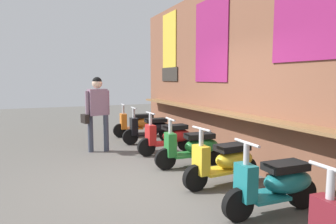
{
  "coord_description": "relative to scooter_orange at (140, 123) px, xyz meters",
  "views": [
    {
      "loc": [
        4.48,
        -1.64,
        1.71
      ],
      "look_at": [
        -1.31,
        0.88,
        1.0
      ],
      "focal_mm": 32.09,
      "sensor_mm": 36.0,
      "label": 1
    }
  ],
  "objects": [
    {
      "name": "scooter_teal",
      "position": [
        5.58,
        0.0,
        0.0
      ],
      "size": [
        0.46,
        1.4,
        0.97
      ],
      "rotation": [
        0.0,
        0.0,
        -1.61
      ],
      "color": "#197075",
      "rests_on": "ground_plane"
    },
    {
      "name": "market_stall_facade",
      "position": [
        3.9,
        0.94,
        1.46
      ],
      "size": [
        10.29,
        0.61,
        3.69
      ],
      "color": "brown",
      "rests_on": "ground_plane"
    },
    {
      "name": "scooter_black",
      "position": [
        1.02,
        0.0,
        0.0
      ],
      "size": [
        0.46,
        1.4,
        0.97
      ],
      "rotation": [
        0.0,
        0.0,
        -1.61
      ],
      "color": "black",
      "rests_on": "ground_plane"
    },
    {
      "name": "scooter_green",
      "position": [
        3.37,
        -0.0,
        0.0
      ],
      "size": [
        0.5,
        1.4,
        0.97
      ],
      "rotation": [
        0.0,
        0.0,
        -1.65
      ],
      "color": "#237533",
      "rests_on": "ground_plane"
    },
    {
      "name": "scooter_red",
      "position": [
        2.24,
        0.0,
        0.0
      ],
      "size": [
        0.47,
        1.4,
        0.97
      ],
      "rotation": [
        0.0,
        0.0,
        -1.53
      ],
      "color": "red",
      "rests_on": "ground_plane"
    },
    {
      "name": "shopper_with_handbag",
      "position": [
        1.42,
        -1.48,
        0.68
      ],
      "size": [
        0.39,
        0.68,
        1.74
      ],
      "rotation": [
        0.0,
        0.0,
        0.25
      ],
      "color": "#383D4C",
      "rests_on": "ground_plane"
    },
    {
      "name": "scooter_yellow",
      "position": [
        4.45,
        -0.0,
        0.0
      ],
      "size": [
        0.49,
        1.4,
        0.97
      ],
      "rotation": [
        0.0,
        0.0,
        -1.5
      ],
      "color": "gold",
      "rests_on": "ground_plane"
    },
    {
      "name": "scooter_orange",
      "position": [
        0.0,
        0.0,
        0.0
      ],
      "size": [
        0.49,
        1.4,
        0.97
      ],
      "rotation": [
        0.0,
        0.0,
        -1.64
      ],
      "color": "orange",
      "rests_on": "ground_plane"
    },
    {
      "name": "ground_plane",
      "position": [
        3.9,
        -1.08,
        -0.39
      ],
      "size": [
        28.8,
        28.8,
        0.0
      ],
      "primitive_type": "plane",
      "color": "#56544F"
    }
  ]
}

